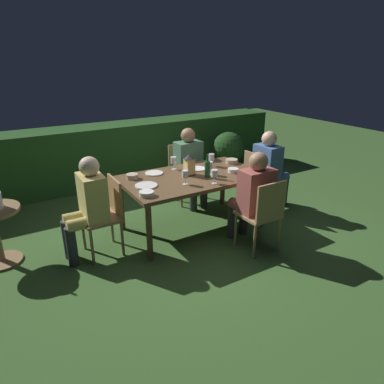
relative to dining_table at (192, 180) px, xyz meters
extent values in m
plane|color=#385B28|center=(0.00, 0.00, -0.67)|extent=(16.00, 16.00, 0.00)
cube|color=brown|center=(0.00, 0.00, 0.03)|extent=(1.73, 1.00, 0.04)
cube|color=brown|center=(-0.79, -0.43, -0.33)|extent=(0.05, 0.05, 0.68)
cube|color=brown|center=(0.79, -0.43, -0.33)|extent=(0.05, 0.05, 0.68)
cube|color=brown|center=(-0.79, 0.43, -0.33)|extent=(0.05, 0.05, 0.68)
cube|color=brown|center=(0.79, 0.43, -0.33)|extent=(0.05, 0.05, 0.68)
cube|color=#9E7A51|center=(0.39, 0.82, -0.24)|extent=(0.42, 0.40, 0.03)
cube|color=#9E7A51|center=(0.39, 1.01, -0.01)|extent=(0.40, 0.03, 0.42)
cylinder|color=#9E7A51|center=(0.57, 0.65, -0.46)|extent=(0.03, 0.03, 0.42)
cylinder|color=#9E7A51|center=(0.21, 0.65, -0.46)|extent=(0.03, 0.03, 0.42)
cylinder|color=#9E7A51|center=(0.57, 0.99, -0.46)|extent=(0.03, 0.03, 0.42)
cylinder|color=#9E7A51|center=(0.21, 0.99, -0.46)|extent=(0.03, 0.03, 0.42)
cube|color=#4C7A5B|center=(0.39, 0.76, 0.03)|extent=(0.38, 0.24, 0.50)
sphere|color=#997051|center=(0.39, 0.76, 0.37)|extent=(0.21, 0.21, 0.21)
cylinder|color=#4C7A5B|center=(0.48, 0.62, -0.21)|extent=(0.13, 0.36, 0.13)
cylinder|color=#4C7A5B|center=(0.30, 0.62, -0.21)|extent=(0.13, 0.36, 0.13)
cylinder|color=#333338|center=(0.48, 0.46, -0.45)|extent=(0.11, 0.11, 0.45)
cylinder|color=#333338|center=(0.30, 0.46, -0.45)|extent=(0.11, 0.11, 0.45)
cube|color=#9E7A51|center=(0.39, -0.82, -0.24)|extent=(0.42, 0.40, 0.03)
cube|color=#9E7A51|center=(0.39, -1.01, -0.01)|extent=(0.40, 0.02, 0.42)
cylinder|color=#9E7A51|center=(0.21, -0.65, -0.46)|extent=(0.03, 0.03, 0.42)
cylinder|color=#9E7A51|center=(0.57, -0.65, -0.46)|extent=(0.03, 0.03, 0.42)
cylinder|color=#9E7A51|center=(0.21, -0.99, -0.46)|extent=(0.03, 0.03, 0.42)
cylinder|color=#9E7A51|center=(0.57, -0.99, -0.46)|extent=(0.03, 0.03, 0.42)
cube|color=#9E4C47|center=(0.39, -0.76, 0.03)|extent=(0.38, 0.24, 0.50)
sphere|color=#997051|center=(0.39, -0.76, 0.37)|extent=(0.21, 0.21, 0.21)
cylinder|color=#9E4C47|center=(0.30, -0.62, -0.21)|extent=(0.13, 0.36, 0.13)
cylinder|color=#9E4C47|center=(0.48, -0.62, -0.21)|extent=(0.13, 0.36, 0.13)
cylinder|color=#333338|center=(0.30, -0.46, -0.45)|extent=(0.11, 0.11, 0.45)
cylinder|color=#333338|center=(0.48, -0.46, -0.45)|extent=(0.11, 0.11, 0.45)
cube|color=#9E7A51|center=(-1.18, 0.00, -0.24)|extent=(0.40, 0.42, 0.03)
cube|color=#9E7A51|center=(-1.00, 0.00, -0.01)|extent=(0.03, 0.40, 0.42)
cylinder|color=#9E7A51|center=(-1.35, -0.18, -0.46)|extent=(0.03, 0.03, 0.42)
cylinder|color=#9E7A51|center=(-1.35, 0.18, -0.46)|extent=(0.03, 0.03, 0.42)
cylinder|color=#9E7A51|center=(-1.01, -0.18, -0.46)|extent=(0.03, 0.03, 0.42)
cylinder|color=#9E7A51|center=(-1.01, 0.18, -0.46)|extent=(0.03, 0.03, 0.42)
cube|color=tan|center=(-1.24, 0.00, 0.03)|extent=(0.24, 0.38, 0.50)
sphere|color=beige|center=(-1.24, 0.00, 0.37)|extent=(0.21, 0.21, 0.21)
cylinder|color=tan|center=(-1.38, -0.09, -0.21)|extent=(0.36, 0.13, 0.13)
cylinder|color=tan|center=(-1.38, 0.09, -0.21)|extent=(0.36, 0.13, 0.13)
cylinder|color=#333338|center=(-1.54, -0.09, -0.45)|extent=(0.11, 0.11, 0.45)
cylinder|color=#333338|center=(-1.54, 0.09, -0.45)|extent=(0.11, 0.11, 0.45)
cube|color=#9E7A51|center=(1.18, 0.00, -0.24)|extent=(0.40, 0.42, 0.03)
cube|color=#9E7A51|center=(1.00, 0.00, -0.01)|extent=(0.03, 0.40, 0.42)
cylinder|color=#9E7A51|center=(1.35, 0.18, -0.46)|extent=(0.03, 0.03, 0.42)
cylinder|color=#9E7A51|center=(1.35, -0.18, -0.46)|extent=(0.03, 0.03, 0.42)
cylinder|color=#9E7A51|center=(1.01, 0.18, -0.46)|extent=(0.03, 0.03, 0.42)
cylinder|color=#9E7A51|center=(1.01, -0.18, -0.46)|extent=(0.03, 0.03, 0.42)
cube|color=#426699|center=(1.24, 0.00, 0.03)|extent=(0.24, 0.38, 0.50)
sphere|color=#D1A889|center=(1.24, 0.00, 0.37)|extent=(0.21, 0.21, 0.21)
cylinder|color=#426699|center=(1.38, 0.09, -0.21)|extent=(0.36, 0.13, 0.13)
cylinder|color=#426699|center=(1.38, -0.09, -0.21)|extent=(0.36, 0.13, 0.13)
cylinder|color=#333338|center=(1.54, 0.09, -0.45)|extent=(0.11, 0.11, 0.45)
cylinder|color=#333338|center=(1.54, -0.09, -0.45)|extent=(0.11, 0.11, 0.45)
cube|color=black|center=(-0.01, 0.05, 0.06)|extent=(0.12, 0.12, 0.01)
cube|color=#F9D17A|center=(-0.01, 0.05, 0.17)|extent=(0.11, 0.11, 0.20)
cone|color=black|center=(-0.01, 0.05, 0.29)|extent=(0.15, 0.15, 0.05)
cylinder|color=#195128|center=(0.13, -0.14, 0.15)|extent=(0.07, 0.07, 0.20)
cylinder|color=#195128|center=(0.13, -0.14, 0.30)|extent=(0.03, 0.03, 0.09)
cylinder|color=silver|center=(0.21, -0.07, 0.05)|extent=(0.06, 0.06, 0.00)
cylinder|color=silver|center=(0.21, -0.07, 0.10)|extent=(0.01, 0.01, 0.08)
cylinder|color=silver|center=(0.21, -0.07, 0.18)|extent=(0.08, 0.08, 0.08)
cylinder|color=maroon|center=(0.21, -0.07, 0.15)|extent=(0.07, 0.07, 0.03)
cylinder|color=silver|center=(0.43, 0.22, 0.05)|extent=(0.06, 0.06, 0.00)
cylinder|color=silver|center=(0.43, 0.22, 0.10)|extent=(0.01, 0.01, 0.08)
cylinder|color=silver|center=(0.43, 0.22, 0.18)|extent=(0.08, 0.08, 0.08)
cylinder|color=maroon|center=(0.43, 0.22, 0.15)|extent=(0.07, 0.07, 0.03)
cylinder|color=silver|center=(-0.07, 0.35, 0.05)|extent=(0.06, 0.06, 0.00)
cylinder|color=silver|center=(-0.07, 0.35, 0.10)|extent=(0.01, 0.01, 0.08)
cylinder|color=silver|center=(-0.07, 0.35, 0.18)|extent=(0.08, 0.08, 0.08)
cylinder|color=maroon|center=(-0.07, 0.35, 0.15)|extent=(0.07, 0.07, 0.03)
cylinder|color=silver|center=(-0.22, -0.22, 0.05)|extent=(0.06, 0.06, 0.00)
cylinder|color=silver|center=(-0.22, -0.22, 0.10)|extent=(0.01, 0.01, 0.08)
cylinder|color=silver|center=(-0.22, -0.22, 0.18)|extent=(0.08, 0.08, 0.08)
cylinder|color=maroon|center=(-0.22, -0.22, 0.15)|extent=(0.07, 0.07, 0.03)
cylinder|color=silver|center=(0.08, -0.37, 0.05)|extent=(0.06, 0.06, 0.00)
cylinder|color=silver|center=(0.08, -0.37, 0.10)|extent=(0.01, 0.01, 0.08)
cylinder|color=silver|center=(0.08, -0.37, 0.18)|extent=(0.08, 0.08, 0.08)
cylinder|color=maroon|center=(0.08, -0.37, 0.15)|extent=(0.07, 0.07, 0.03)
cylinder|color=white|center=(-0.37, 0.32, 0.06)|extent=(0.23, 0.23, 0.01)
cylinder|color=silver|center=(-0.64, -0.04, 0.06)|extent=(0.26, 0.26, 0.01)
cylinder|color=white|center=(0.20, 0.19, 0.06)|extent=(0.21, 0.21, 0.01)
cylinder|color=#BCAD8E|center=(0.75, 0.18, 0.08)|extent=(0.16, 0.16, 0.06)
cylinder|color=#424C1E|center=(0.75, 0.18, 0.09)|extent=(0.14, 0.14, 0.02)
cylinder|color=silver|center=(-0.75, -0.32, 0.08)|extent=(0.16, 0.16, 0.05)
cylinder|color=tan|center=(-0.75, -0.32, 0.09)|extent=(0.14, 0.14, 0.02)
cylinder|color=silver|center=(0.53, -0.15, 0.08)|extent=(0.14, 0.14, 0.05)
cylinder|color=#477533|center=(0.53, -0.15, 0.09)|extent=(0.12, 0.12, 0.01)
cylinder|color=#BCAD8E|center=(-0.68, 0.28, 0.08)|extent=(0.14, 0.14, 0.06)
cylinder|color=beige|center=(-0.68, 0.28, 0.09)|extent=(0.12, 0.12, 0.02)
cylinder|color=brown|center=(-2.21, 0.37, -0.66)|extent=(0.42, 0.42, 0.02)
cube|color=#234C1E|center=(0.00, 2.27, -0.16)|extent=(5.87, 0.66, 1.02)
cylinder|color=brown|center=(1.65, 1.46, -0.53)|extent=(0.29, 0.29, 0.29)
sphere|color=#1E4219|center=(1.65, 1.46, -0.14)|extent=(0.58, 0.58, 0.58)
camera|label=1|loc=(-2.08, -3.48, 1.45)|focal=32.23mm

